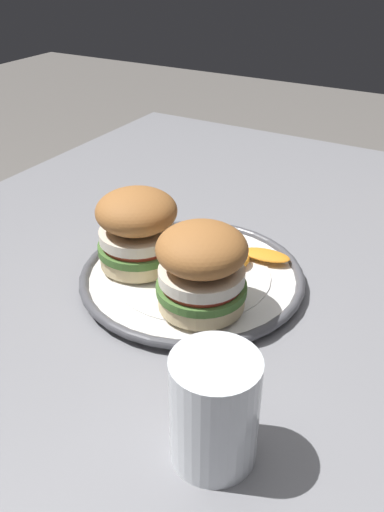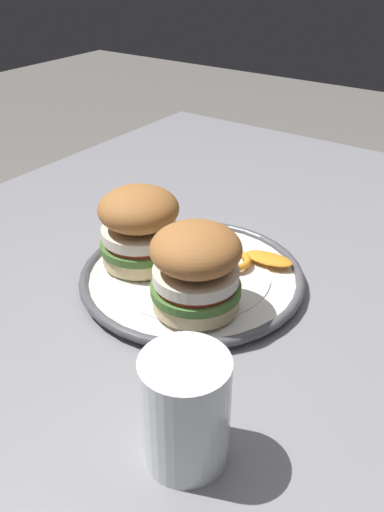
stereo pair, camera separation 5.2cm
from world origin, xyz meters
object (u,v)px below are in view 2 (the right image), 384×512
(dining_table, at_px, (179,345))
(sandwich_half_left, at_px, (196,267))
(dinner_plate, at_px, (192,277))
(drinking_glass, at_px, (185,416))
(sandwich_half_right, at_px, (139,226))

(dining_table, distance_m, sandwich_half_left, 0.18)
(dining_table, distance_m, dinner_plate, 0.11)
(dining_table, xyz_separation_m, dinner_plate, (0.02, -0.01, 0.11))
(dinner_plate, xyz_separation_m, drinking_glass, (-0.22, -0.15, 0.04))
(sandwich_half_left, relative_size, drinking_glass, 1.24)
(dinner_plate, bearing_deg, drinking_glass, -146.16)
(drinking_glass, bearing_deg, sandwich_half_left, 32.13)
(sandwich_half_right, bearing_deg, dining_table, -89.52)
(sandwich_half_right, bearing_deg, dinner_plate, -76.68)
(sandwich_half_left, height_order, sandwich_half_right, same)
(sandwich_half_right, relative_size, drinking_glass, 1.23)
(drinking_glass, bearing_deg, sandwich_half_right, 46.92)
(dinner_plate, bearing_deg, sandwich_half_right, 103.32)
(dining_table, xyz_separation_m, sandwich_half_left, (-0.04, -0.06, 0.17))
(dining_table, bearing_deg, drinking_glass, -142.18)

